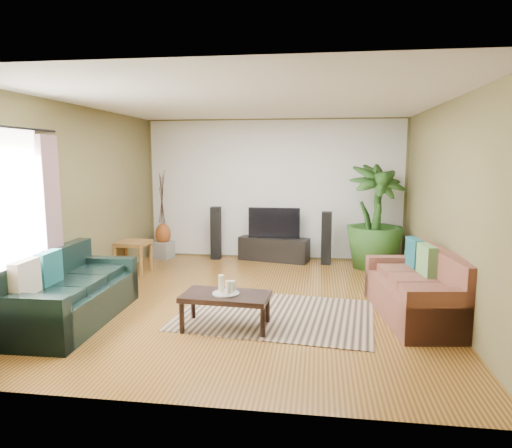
% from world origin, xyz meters
% --- Properties ---
extents(floor, '(5.50, 5.50, 0.00)m').
position_xyz_m(floor, '(0.00, 0.00, 0.00)').
color(floor, '#936026').
rests_on(floor, ground).
extents(ceiling, '(5.50, 5.50, 0.00)m').
position_xyz_m(ceiling, '(0.00, 0.00, 2.70)').
color(ceiling, white).
rests_on(ceiling, ground).
extents(wall_back, '(5.00, 0.00, 5.00)m').
position_xyz_m(wall_back, '(0.00, 2.75, 1.35)').
color(wall_back, brown).
rests_on(wall_back, ground).
extents(wall_front, '(5.00, 0.00, 5.00)m').
position_xyz_m(wall_front, '(0.00, -2.75, 1.35)').
color(wall_front, brown).
rests_on(wall_front, ground).
extents(wall_left, '(0.00, 5.50, 5.50)m').
position_xyz_m(wall_left, '(-2.50, 0.00, 1.35)').
color(wall_left, brown).
rests_on(wall_left, ground).
extents(wall_right, '(0.00, 5.50, 5.50)m').
position_xyz_m(wall_right, '(2.50, 0.00, 1.35)').
color(wall_right, brown).
rests_on(wall_right, ground).
extents(backwall_panel, '(4.90, 0.00, 4.90)m').
position_xyz_m(backwall_panel, '(0.00, 2.74, 1.35)').
color(backwall_panel, white).
rests_on(backwall_panel, ground).
extents(window_pane, '(0.00, 1.80, 1.80)m').
position_xyz_m(window_pane, '(-2.48, -1.60, 1.40)').
color(window_pane, white).
rests_on(window_pane, ground).
extents(curtain_far, '(0.08, 0.35, 2.20)m').
position_xyz_m(curtain_far, '(-2.43, -0.85, 1.15)').
color(curtain_far, gray).
rests_on(curtain_far, ground).
extents(curtain_rod, '(0.03, 1.90, 0.03)m').
position_xyz_m(curtain_rod, '(-2.43, -1.60, 2.30)').
color(curtain_rod, black).
rests_on(curtain_rod, ground).
extents(sofa_left, '(0.89, 1.99, 0.85)m').
position_xyz_m(sofa_left, '(-2.05, -1.09, 0.42)').
color(sofa_left, black).
rests_on(sofa_left, floor).
extents(sofa_right, '(1.04, 1.88, 0.85)m').
position_xyz_m(sofa_right, '(2.07, -0.38, 0.42)').
color(sofa_right, brown).
rests_on(sofa_right, floor).
extents(area_rug, '(2.58, 1.95, 0.01)m').
position_xyz_m(area_rug, '(0.35, -0.55, 0.01)').
color(area_rug, tan).
rests_on(area_rug, floor).
extents(coffee_table, '(1.04, 0.62, 0.41)m').
position_xyz_m(coffee_table, '(-0.18, -1.05, 0.21)').
color(coffee_table, black).
rests_on(coffee_table, floor).
extents(candle_tray, '(0.31, 0.31, 0.01)m').
position_xyz_m(candle_tray, '(-0.18, -1.05, 0.42)').
color(candle_tray, gray).
rests_on(candle_tray, coffee_table).
extents(candle_tall, '(0.06, 0.06, 0.20)m').
position_xyz_m(candle_tall, '(-0.24, -1.02, 0.52)').
color(candle_tall, white).
rests_on(candle_tall, candle_tray).
extents(candle_mid, '(0.06, 0.06, 0.16)m').
position_xyz_m(candle_mid, '(-0.14, -1.09, 0.50)').
color(candle_mid, beige).
rests_on(candle_mid, candle_tray).
extents(candle_short, '(0.06, 0.06, 0.13)m').
position_xyz_m(candle_short, '(-0.11, -0.99, 0.49)').
color(candle_short, beige).
rests_on(candle_short, candle_tray).
extents(tv_stand, '(1.39, 0.69, 0.45)m').
position_xyz_m(tv_stand, '(0.03, 2.50, 0.22)').
color(tv_stand, black).
rests_on(tv_stand, floor).
extents(television, '(0.98, 0.05, 0.58)m').
position_xyz_m(television, '(0.03, 2.50, 0.74)').
color(television, black).
rests_on(television, tv_stand).
extents(speaker_left, '(0.19, 0.21, 1.02)m').
position_xyz_m(speaker_left, '(-1.11, 2.50, 0.51)').
color(speaker_left, black).
rests_on(speaker_left, floor).
extents(speaker_right, '(0.19, 0.21, 0.98)m').
position_xyz_m(speaker_right, '(1.02, 2.33, 0.49)').
color(speaker_right, black).
rests_on(speaker_right, floor).
extents(potted_plant, '(1.38, 1.38, 1.85)m').
position_xyz_m(potted_plant, '(1.86, 2.18, 0.93)').
color(potted_plant, '#234B19').
rests_on(potted_plant, floor).
extents(plant_pot, '(0.34, 0.34, 0.27)m').
position_xyz_m(plant_pot, '(1.86, 2.18, 0.13)').
color(plant_pot, black).
rests_on(plant_pot, floor).
extents(pedestal, '(0.40, 0.40, 0.33)m').
position_xyz_m(pedestal, '(-2.14, 2.40, 0.16)').
color(pedestal, gray).
rests_on(pedestal, floor).
extents(vase, '(0.30, 0.30, 0.42)m').
position_xyz_m(vase, '(-2.14, 2.40, 0.48)').
color(vase, brown).
rests_on(vase, pedestal).
extents(side_table, '(0.57, 0.57, 0.56)m').
position_xyz_m(side_table, '(-2.25, 1.18, 0.28)').
color(side_table, olive).
rests_on(side_table, floor).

